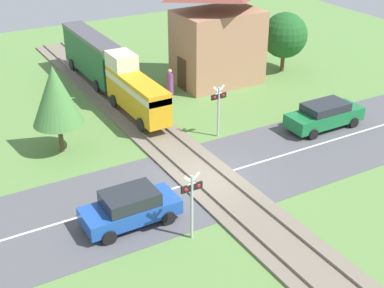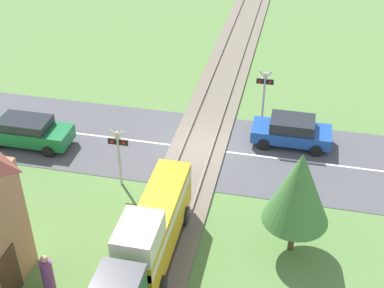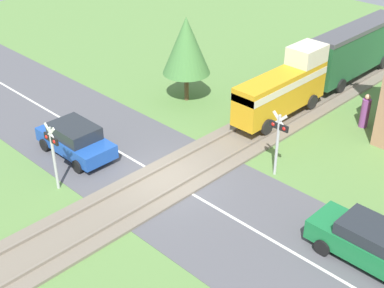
{
  "view_description": "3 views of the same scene",
  "coord_description": "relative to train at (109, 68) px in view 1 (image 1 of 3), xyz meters",
  "views": [
    {
      "loc": [
        -11.25,
        -18.15,
        12.9
      ],
      "look_at": [
        0.0,
        1.38,
        1.2
      ],
      "focal_mm": 50.0,
      "sensor_mm": 36.0,
      "label": 1
    },
    {
      "loc": [
        -4.43,
        21.59,
        15.24
      ],
      "look_at": [
        0.0,
        1.38,
        1.2
      ],
      "focal_mm": 50.0,
      "sensor_mm": 36.0,
      "label": 2
    },
    {
      "loc": [
        13.6,
        -12.42,
        12.61
      ],
      "look_at": [
        0.0,
        1.38,
        1.2
      ],
      "focal_mm": 50.0,
      "sensor_mm": 36.0,
      "label": 3
    }
  ],
  "objects": [
    {
      "name": "station_building",
      "position": [
        7.17,
        -1.2,
        1.92
      ],
      "size": [
        5.8,
        3.98,
        7.71
      ],
      "color": "#AD7A5B",
      "rests_on": "ground_plane"
    },
    {
      "name": "track_bed",
      "position": [
        0.0,
        -11.66,
        -1.8
      ],
      "size": [
        2.8,
        48.0,
        0.24
      ],
      "color": "#756B5B",
      "rests_on": "ground_plane"
    },
    {
      "name": "pedestrian_by_station",
      "position": [
        3.35,
        -1.69,
        -1.08
      ],
      "size": [
        0.43,
        0.43,
        1.73
      ],
      "color": "#7F3D84",
      "rests_on": "ground_plane"
    },
    {
      "name": "tree_roadside_hedge",
      "position": [
        -4.98,
        -5.65,
        1.2
      ],
      "size": [
        2.51,
        2.51,
        4.58
      ],
      "color": "brown",
      "rests_on": "ground_plane"
    },
    {
      "name": "ground_plane",
      "position": [
        0.0,
        -11.66,
        -1.87
      ],
      "size": [
        60.0,
        60.0,
        0.0
      ],
      "primitive_type": "plane",
      "color": "#5B8442"
    },
    {
      "name": "crossing_signal_east_approach",
      "position": [
        2.83,
        -8.16,
        0.02
      ],
      "size": [
        0.9,
        0.18,
        2.93
      ],
      "color": "#B7B7B7",
      "rests_on": "ground_plane"
    },
    {
      "name": "car_far_side",
      "position": [
        8.46,
        -10.22,
        -1.08
      ],
      "size": [
        4.51,
        1.81,
        1.49
      ],
      "color": "#197038",
      "rests_on": "ground_plane"
    },
    {
      "name": "crossing_signal_west_approach",
      "position": [
        -2.83,
        -15.17,
        0.02
      ],
      "size": [
        0.9,
        0.18,
        2.93
      ],
      "color": "#B7B7B7",
      "rests_on": "ground_plane"
    },
    {
      "name": "car_near_crossing",
      "position": [
        -4.49,
        -13.1,
        -1.09
      ],
      "size": [
        3.94,
        1.85,
        1.48
      ],
      "color": "#1E4CA8",
      "rests_on": "ground_plane"
    },
    {
      "name": "tree_by_station",
      "position": [
        12.36,
        -1.66,
        0.71
      ],
      "size": [
        3.14,
        3.14,
        4.16
      ],
      "color": "brown",
      "rests_on": "ground_plane"
    },
    {
      "name": "road_surface",
      "position": [
        0.0,
        -11.66,
        -1.86
      ],
      "size": [
        48.0,
        6.4,
        0.02
      ],
      "color": "#515156",
      "rests_on": "ground_plane"
    },
    {
      "name": "train",
      "position": [
        0.0,
        0.0,
        0.0
      ],
      "size": [
        1.58,
        13.75,
        3.18
      ],
      "color": "gold",
      "rests_on": "track_bed"
    }
  ]
}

